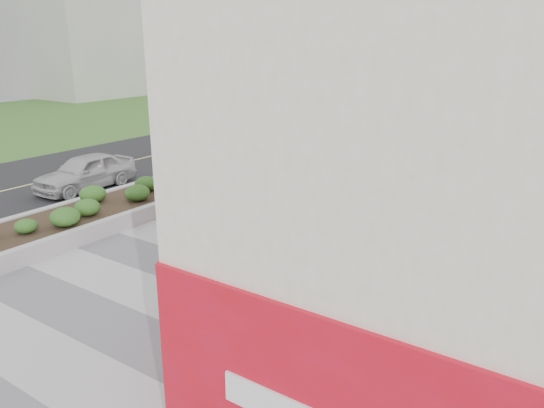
{
  "coord_description": "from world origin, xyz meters",
  "views": [
    {
      "loc": [
        9.41,
        -7.91,
        6.13
      ],
      "look_at": [
        0.3,
        5.22,
        1.1
      ],
      "focal_mm": 35.0,
      "sensor_mm": 36.0,
      "label": 1
    }
  ],
  "objects": [
    {
      "name": "walkway",
      "position": [
        0.0,
        3.0,
        0.01
      ],
      "size": [
        8.0,
        36.0,
        0.01
      ],
      "primitive_type": "cube",
      "color": "#A8A8AD",
      "rests_on": "ground"
    },
    {
      "name": "traffic_signal_far",
      "position": [
        -16.43,
        17.0,
        2.76
      ],
      "size": [
        0.33,
        0.28,
        4.2
      ],
      "color": "black",
      "rests_on": "ground"
    },
    {
      "name": "car_silver",
      "position": [
        -11.09,
        14.03,
        0.71
      ],
      "size": [
        1.52,
        4.32,
        1.42
      ],
      "primitive_type": "imported",
      "rotation": [
        0.0,
        0.0,
        0.0
      ],
      "color": "#A5A7AD",
      "rests_on": "ground"
    },
    {
      "name": "street",
      "position": [
        -12.0,
        7.0,
        0.0
      ],
      "size": [
        10.0,
        40.0,
        0.0
      ],
      "primitive_type": "cube",
      "color": "black",
      "rests_on": "ground"
    },
    {
      "name": "car_white",
      "position": [
        -9.34,
        5.36,
        0.75
      ],
      "size": [
        1.85,
        4.43,
        1.5
      ],
      "primitive_type": "imported",
      "rotation": [
        0.0,
        0.0,
        0.02
      ],
      "color": "#BDBDBF",
      "rests_on": "ground"
    },
    {
      "name": "manhole_cover",
      "position": [
        0.5,
        3.0,
        0.0
      ],
      "size": [
        0.44,
        0.44,
        0.01
      ],
      "primitive_type": "cylinder",
      "color": "#595654",
      "rests_on": "ground"
    },
    {
      "name": "planter",
      "position": [
        -5.5,
        7.0,
        0.42
      ],
      "size": [
        3.0,
        18.0,
        0.9
      ],
      "color": "#9E9EA0",
      "rests_on": "ground"
    },
    {
      "name": "building",
      "position": [
        6.98,
        8.98,
        3.98
      ],
      "size": [
        6.04,
        24.08,
        8.0
      ],
      "color": "beige",
      "rests_on": "ground"
    },
    {
      "name": "skateboarder",
      "position": [
        0.38,
        4.15,
        0.75
      ],
      "size": [
        0.53,
        0.74,
        1.49
      ],
      "rotation": [
        0.0,
        0.0,
        0.39
      ],
      "color": "beige",
      "rests_on": "ground"
    },
    {
      "name": "traffic_signal_near",
      "position": [
        -7.23,
        17.5,
        2.76
      ],
      "size": [
        0.33,
        0.28,
        4.2
      ],
      "color": "black",
      "rests_on": "ground"
    },
    {
      "name": "ground",
      "position": [
        0.0,
        0.0,
        0.0
      ],
      "size": [
        160.0,
        160.0,
        0.0
      ],
      "primitive_type": "plane",
      "color": "gray",
      "rests_on": "ground"
    }
  ]
}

